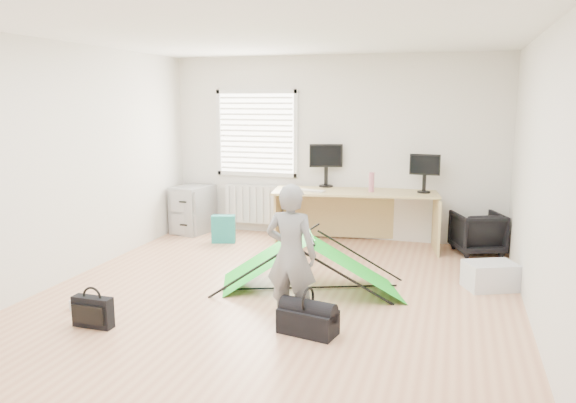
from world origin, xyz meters
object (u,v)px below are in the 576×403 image
(filing_cabinet, at_px, (193,209))
(thermos, at_px, (372,182))
(office_chair, at_px, (477,233))
(monitor_right, at_px, (424,179))
(laptop_bag, at_px, (93,312))
(storage_crate, at_px, (490,276))
(duffel_bag, at_px, (308,322))
(person, at_px, (291,255))
(kite, at_px, (309,262))
(desk, at_px, (354,218))
(monitor_left, at_px, (326,171))

(filing_cabinet, distance_m, thermos, 2.85)
(office_chair, bearing_deg, filing_cabinet, -20.80)
(thermos, bearing_deg, filing_cabinet, 179.09)
(monitor_right, relative_size, laptop_bag, 1.08)
(storage_crate, bearing_deg, monitor_right, 117.64)
(office_chair, xyz_separation_m, duffel_bag, (-1.52, -3.26, -0.17))
(person, xyz_separation_m, storage_crate, (1.83, 1.56, -0.51))
(kite, relative_size, laptop_bag, 5.11)
(thermos, bearing_deg, office_chair, 1.87)
(filing_cabinet, distance_m, laptop_bag, 3.77)
(desk, relative_size, thermos, 8.39)
(laptop_bag, bearing_deg, filing_cabinet, 103.26)
(monitor_left, bearing_deg, thermos, -38.49)
(storage_crate, height_order, duffel_bag, storage_crate)
(storage_crate, relative_size, laptop_bag, 1.39)
(person, distance_m, duffel_bag, 0.62)
(desk, distance_m, office_chair, 1.68)
(duffel_bag, bearing_deg, person, 150.61)
(monitor_right, distance_m, duffel_bag, 3.54)
(monitor_right, xyz_separation_m, office_chair, (0.74, -0.08, -0.70))
(monitor_left, height_order, kite, monitor_left)
(monitor_left, relative_size, storage_crate, 0.91)
(monitor_right, xyz_separation_m, thermos, (-0.71, -0.13, -0.06))
(laptop_bag, relative_size, duffel_bag, 0.75)
(filing_cabinet, bearing_deg, duffel_bag, -37.74)
(person, height_order, duffel_bag, person)
(thermos, distance_m, storage_crate, 2.26)
(desk, xyz_separation_m, person, (-0.05, -3.02, 0.27))
(kite, bearing_deg, office_chair, 28.22)
(monitor_right, height_order, person, person)
(office_chair, distance_m, person, 3.55)
(person, relative_size, kite, 0.67)
(filing_cabinet, bearing_deg, monitor_left, 18.59)
(monitor_right, relative_size, duffel_bag, 0.81)
(desk, height_order, filing_cabinet, desk)
(person, distance_m, storage_crate, 2.46)
(monitor_left, relative_size, laptop_bag, 1.27)
(desk, relative_size, monitor_left, 4.74)
(monitor_right, height_order, kite, monitor_right)
(person, bearing_deg, monitor_right, -104.17)
(monitor_right, relative_size, office_chair, 0.66)
(thermos, bearing_deg, desk, -178.21)
(desk, xyz_separation_m, kite, (-0.13, -2.03, -0.09))
(filing_cabinet, relative_size, storage_crate, 1.38)
(monitor_right, bearing_deg, storage_crate, -58.20)
(filing_cabinet, height_order, office_chair, filing_cabinet)
(filing_cabinet, relative_size, kite, 0.37)
(monitor_left, relative_size, person, 0.37)
(storage_crate, height_order, laptop_bag, storage_crate)
(desk, bearing_deg, filing_cabinet, 169.99)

